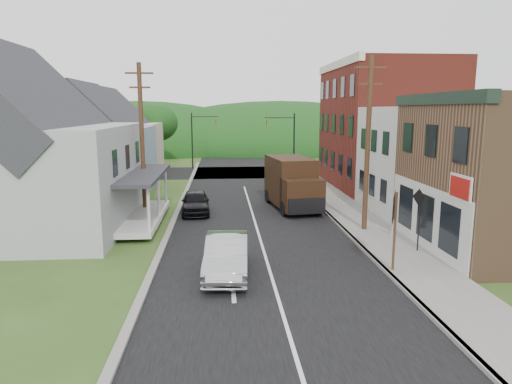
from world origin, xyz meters
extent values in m
plane|color=#2D4719|center=(0.00, 0.00, 0.00)|extent=(120.00, 120.00, 0.00)
cube|color=black|center=(0.00, 10.00, 0.00)|extent=(9.00, 90.00, 0.02)
cube|color=black|center=(0.00, 27.00, 0.00)|extent=(60.00, 9.00, 0.02)
cube|color=slate|center=(5.90, 8.00, 0.07)|extent=(2.80, 55.00, 0.15)
cube|color=slate|center=(4.55, 8.00, 0.07)|extent=(0.20, 55.00, 0.15)
cube|color=slate|center=(-4.65, 8.00, 0.06)|extent=(0.30, 55.00, 0.12)
cube|color=silver|center=(11.30, 7.50, 3.25)|extent=(8.00, 7.00, 6.50)
cube|color=maroon|center=(11.30, 17.00, 5.00)|extent=(8.00, 12.00, 10.00)
cube|color=#A0A4A5|center=(-12.00, 6.00, 2.75)|extent=(10.00, 12.00, 5.50)
cube|color=#7E95AC|center=(-11.00, 17.00, 2.50)|extent=(7.00, 8.00, 5.00)
cube|color=#BEAF93|center=(-11.50, 26.00, 2.50)|extent=(7.00, 8.00, 5.00)
cylinder|color=#472D19|center=(5.60, 3.50, 4.50)|extent=(0.26, 0.26, 9.00)
cube|color=#472D19|center=(5.60, 3.50, 8.40)|extent=(1.60, 0.10, 0.10)
cube|color=#472D19|center=(5.60, 3.50, 7.60)|extent=(1.20, 0.10, 0.10)
cylinder|color=#472D19|center=(-6.50, 8.00, 4.50)|extent=(0.26, 0.26, 9.00)
cube|color=#472D19|center=(-6.50, 8.00, 8.40)|extent=(1.60, 0.10, 0.10)
cube|color=#472D19|center=(-6.50, 8.00, 7.60)|extent=(1.20, 0.10, 0.10)
cylinder|color=black|center=(5.00, 23.50, 3.00)|extent=(0.14, 0.14, 6.00)
cylinder|color=black|center=(3.60, 23.50, 5.60)|extent=(2.80, 0.10, 0.10)
imported|color=olive|center=(2.40, 23.50, 4.90)|extent=(0.16, 0.20, 1.00)
cylinder|color=black|center=(-5.00, 30.50, 3.00)|extent=(0.14, 0.14, 6.00)
cylinder|color=black|center=(-3.60, 30.50, 5.60)|extent=(2.80, 0.10, 0.10)
imported|color=olive|center=(-2.40, 30.50, 4.90)|extent=(0.16, 0.20, 1.00)
cylinder|color=#382616|center=(-19.00, 20.00, 2.38)|extent=(0.36, 0.36, 4.76)
ellipsoid|color=#153710|center=(-19.00, 20.00, 5.95)|extent=(5.80, 5.80, 4.93)
cylinder|color=#382616|center=(-9.00, 32.00, 1.96)|extent=(0.36, 0.36, 3.92)
ellipsoid|color=#153710|center=(-9.00, 32.00, 4.90)|extent=(4.80, 4.80, 4.08)
ellipsoid|color=#153710|center=(0.00, 55.00, 0.00)|extent=(90.00, 30.00, 16.00)
imported|color=#AFB0B4|center=(-1.70, -2.34, 0.76)|extent=(1.86, 4.70, 1.52)
imported|color=black|center=(-3.50, 8.46, 0.71)|extent=(1.89, 4.23, 1.41)
cube|color=black|center=(2.60, 9.95, 1.80)|extent=(2.96, 4.81, 2.98)
cube|color=black|center=(2.96, 7.30, 1.29)|extent=(2.57, 1.95, 1.95)
cube|color=black|center=(2.94, 7.51, 2.11)|extent=(2.31, 1.52, 0.05)
cube|color=black|center=(3.08, 6.44, 0.77)|extent=(2.26, 0.46, 0.93)
cylinder|color=black|center=(1.88, 7.26, 0.46)|extent=(0.41, 0.96, 0.93)
cylinder|color=black|center=(4.02, 7.55, 0.46)|extent=(0.41, 0.96, 0.93)
cylinder|color=black|center=(1.32, 11.34, 0.46)|extent=(0.41, 0.96, 0.93)
cylinder|color=black|center=(3.46, 11.63, 0.46)|extent=(0.41, 0.96, 0.93)
cube|color=#472D19|center=(4.80, -2.68, 1.70)|extent=(0.13, 0.13, 3.10)
cube|color=black|center=(4.75, -2.66, 2.67)|extent=(0.75, 1.63, 0.07)
cube|color=white|center=(4.47, -3.21, 3.07)|extent=(0.21, 0.45, 0.19)
cube|color=white|center=(4.47, -3.21, 2.67)|extent=(0.23, 0.49, 0.49)
cube|color=white|center=(4.47, -3.21, 2.27)|extent=(0.21, 0.45, 0.25)
cube|color=white|center=(4.72, -2.64, 3.07)|extent=(0.21, 0.45, 0.19)
cube|color=white|center=(4.72, -2.64, 2.67)|extent=(0.23, 0.49, 0.49)
cube|color=white|center=(4.72, -2.64, 2.27)|extent=(0.21, 0.45, 0.25)
cube|color=white|center=(4.97, -2.08, 3.07)|extent=(0.21, 0.45, 0.19)
cube|color=white|center=(4.97, -2.08, 2.67)|extent=(0.23, 0.49, 0.49)
cube|color=white|center=(4.97, -2.08, 2.27)|extent=(0.21, 0.45, 0.25)
cube|color=white|center=(4.72, -2.64, 1.79)|extent=(0.18, 0.37, 0.49)
cylinder|color=black|center=(6.80, -0.39, 1.47)|extent=(0.09, 0.09, 2.63)
cube|color=black|center=(6.73, -0.39, 2.56)|extent=(0.30, 0.72, 0.78)
cube|color=#F2F50C|center=(6.75, -0.39, 2.56)|extent=(0.28, 0.66, 0.70)
camera|label=1|loc=(-1.85, -19.31, 6.34)|focal=32.00mm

